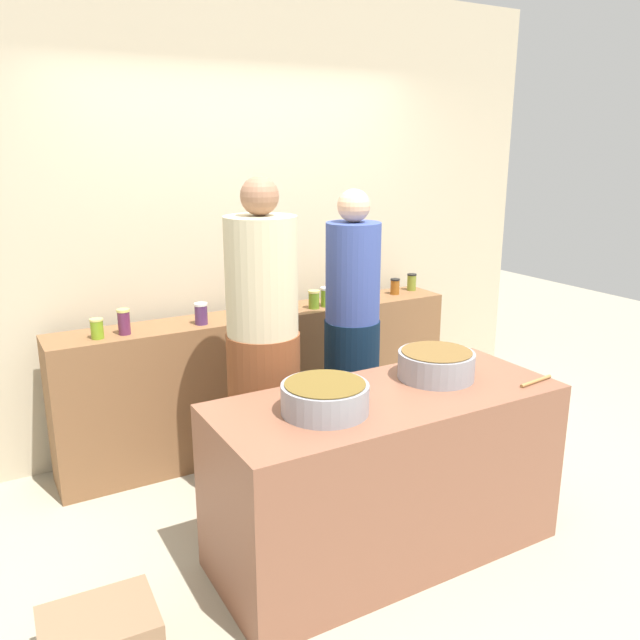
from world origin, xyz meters
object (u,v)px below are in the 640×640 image
preserve_jar_5 (287,302)px  wooden_spoon (536,381)px  cooking_pot_left (325,398)px  preserve_jar_1 (124,322)px  preserve_jar_3 (243,309)px  preserve_jar_6 (314,299)px  preserve_jar_10 (395,286)px  preserve_jar_11 (412,282)px  cook_with_tongs (264,366)px  preserve_jar_2 (201,314)px  preserve_jar_8 (342,292)px  bread_crate (100,639)px  preserve_jar_7 (327,297)px  cook_in_cap (352,347)px  preserve_jar_0 (97,329)px  preserve_jar_9 (363,290)px  cooking_pot_center (436,365)px  preserve_jar_4 (263,301)px

preserve_jar_5 → wooden_spoon: 1.71m
preserve_jar_5 → wooden_spoon: preserve_jar_5 is taller
cooking_pot_left → wooden_spoon: cooking_pot_left is taller
preserve_jar_1 → preserve_jar_3: (0.75, 0.02, -0.02)m
preserve_jar_6 → preserve_jar_10: (0.72, 0.08, -0.00)m
preserve_jar_11 → cook_with_tongs: cook_with_tongs is taller
preserve_jar_1 → cooking_pot_left: (0.54, -1.37, -0.09)m
preserve_jar_5 → cooking_pot_left: (-0.52, -1.40, -0.08)m
preserve_jar_1 → preserve_jar_2: 0.46m
preserve_jar_1 → preserve_jar_8: (1.52, 0.08, -0.01)m
preserve_jar_1 → preserve_jar_6: size_ratio=1.22×
preserve_jar_5 → bread_crate: preserve_jar_5 is taller
preserve_jar_10 → preserve_jar_7: bearing=-173.9°
cooking_pot_left → wooden_spoon: bearing=-10.8°
preserve_jar_5 → cook_in_cap: size_ratio=0.07×
preserve_jar_2 → bread_crate: bearing=-124.5°
preserve_jar_5 → wooden_spoon: size_ratio=0.50×
preserve_jar_0 → preserve_jar_9: (1.83, 0.06, 0.01)m
cooking_pot_left → cooking_pot_center: cooking_pot_center is taller
preserve_jar_1 → preserve_jar_10: preserve_jar_1 is taller
preserve_jar_0 → cooking_pot_center: 1.89m
preserve_jar_6 → preserve_jar_9: size_ratio=0.91×
preserve_jar_4 → cook_in_cap: (0.31, -0.60, -0.19)m
preserve_jar_11 → cook_in_cap: (-0.92, -0.62, -0.19)m
preserve_jar_1 → preserve_jar_8: 1.52m
cook_with_tongs → preserve_jar_3: bearing=75.8°
preserve_jar_6 → cook_in_cap: cook_in_cap is taller
cooking_pot_left → cook_in_cap: cook_in_cap is taller
preserve_jar_7 → preserve_jar_9: bearing=10.1°
preserve_jar_3 → cooking_pot_left: bearing=-98.3°
preserve_jar_4 → preserve_jar_9: (0.76, -0.04, 0.00)m
preserve_jar_0 → cook_in_cap: bearing=-19.8°
preserve_jar_5 → cook_in_cap: cook_in_cap is taller
wooden_spoon → preserve_jar_3: bearing=119.0°
preserve_jar_3 → bread_crate: preserve_jar_3 is taller
preserve_jar_1 → bread_crate: 1.72m
preserve_jar_6 → preserve_jar_11: (0.91, 0.12, 0.00)m
preserve_jar_8 → cook_in_cap: bearing=-116.3°
preserve_jar_3 → preserve_jar_7: size_ratio=0.79×
preserve_jar_0 → preserve_jar_5: size_ratio=0.99×
preserve_jar_7 → bread_crate: size_ratio=0.30×
preserve_jar_7 → preserve_jar_8: (0.17, 0.08, -0.00)m
cook_in_cap → preserve_jar_7: bearing=76.9°
preserve_jar_3 → preserve_jar_6: size_ratio=0.84×
preserve_jar_9 → wooden_spoon: 1.64m
preserve_jar_3 → cook_in_cap: cook_in_cap is taller
preserve_jar_0 → cooking_pot_center: preserve_jar_0 is taller
preserve_jar_9 → preserve_jar_10: (0.29, 0.01, -0.01)m
preserve_jar_10 → cooking_pot_center: (-0.72, -1.33, -0.07)m
cooking_pot_center → cook_in_cap: 0.77m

